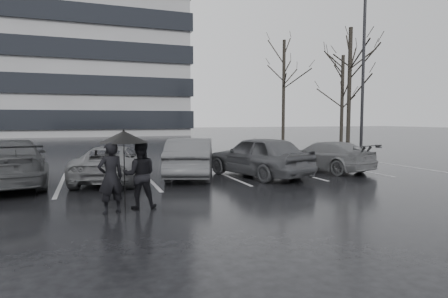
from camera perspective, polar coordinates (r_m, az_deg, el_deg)
The scene contains 14 objects.
ground at distance 11.42m, azimuth 1.54°, elevation -5.89°, with size 160.00×160.00×0.00m, color black.
car_main at distance 13.58m, azimuth 5.25°, elevation -1.08°, with size 1.75×4.35×1.48m, color black.
car_west_a at distance 13.49m, azimuth -5.10°, elevation -1.28°, with size 1.49×4.27×1.41m, color #2A2A2C.
car_west_b at distance 13.12m, azimuth -16.62°, elevation -2.10°, with size 1.97×4.27×1.19m, color #434345.
car_west_c at distance 13.32m, azimuth -29.79°, elevation -1.83°, with size 2.04×5.02×1.46m, color black.
car_east at distance 15.54m, azimuth 15.10°, elevation -1.05°, with size 1.66×4.09×1.19m, color #434345.
pedestrian_left at distance 8.61m, azimuth -16.88°, elevation -4.19°, with size 0.58×0.38×1.58m, color black.
pedestrian_right at distance 8.91m, azimuth -12.70°, elevation -3.86°, with size 0.76×0.60×1.57m, color black.
umbrella at distance 8.83m, azimuth -15.04°, elevation 1.81°, with size 1.08×1.08×1.84m.
lamp_post at distance 22.47m, azimuth 20.41°, elevation 10.02°, with size 0.52×0.52×9.43m.
stall_stripes at distance 13.53m, azimuth -5.51°, elevation -4.26°, with size 19.72×5.00×0.00m.
tree_east at distance 26.10m, azimuth 18.54°, elevation 8.57°, with size 0.26×0.26×8.00m, color black.
tree_ne at distance 30.75m, azimuth 17.55°, elevation 7.02°, with size 0.26×0.26×7.00m, color black.
tree_north at distance 31.41m, azimuth 9.07°, elevation 8.49°, with size 0.26×0.26×8.50m, color black.
Camera 1 is at (-4.09, -10.46, 2.07)m, focal length 30.00 mm.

